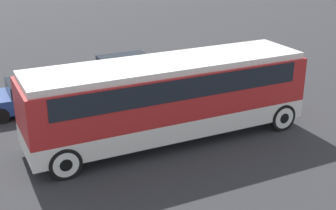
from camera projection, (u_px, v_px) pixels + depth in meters
ground_plane at (168, 139)px, 17.43m from camera, size 120.00×120.00×0.00m
tour_bus at (170, 93)px, 16.81m from camera, size 10.35×2.70×3.01m
parked_car_near at (42, 94)px, 20.00m from camera, size 4.69×1.97×1.37m
parked_car_mid at (128, 70)px, 23.13m from camera, size 4.64×1.93×1.43m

